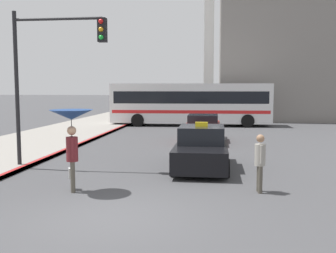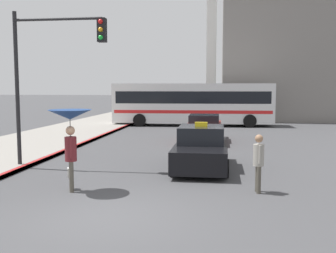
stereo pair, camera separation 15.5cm
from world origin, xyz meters
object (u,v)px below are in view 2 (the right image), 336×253
Objects in this scene: city_bus at (193,102)px; pedestrian_man at (259,159)px; taxi at (201,149)px; sedan_red at (204,129)px; pedestrian_with_umbrella at (70,124)px; traffic_light at (52,60)px.

pedestrian_man is (3.14, -19.20, -0.84)m from city_bus.
pedestrian_man is at bearing 7.18° from city_bus.
taxi is at bearing -155.29° from pedestrian_man.
pedestrian_with_umbrella is at bearing 73.41° from sedan_red.
sedan_red is 9.97m from traffic_light.
sedan_red is 1.94× the size of pedestrian_with_umbrella.
traffic_light reaches higher than pedestrian_with_umbrella.
traffic_light reaches higher than taxi.
pedestrian_with_umbrella is at bearing -7.88° from city_bus.
pedestrian_with_umbrella reaches higher than taxi.
taxi is 5.11m from pedestrian_with_umbrella.
traffic_light is at bearing 58.36° from sedan_red.
sedan_red is at bearing -88.53° from taxi.
taxi is 7.26m from sedan_red.
taxi reaches higher than sedan_red.
pedestrian_with_umbrella reaches higher than pedestrian_man.
traffic_light is at bearing -112.85° from pedestrian_man.
taxi is at bearing -66.42° from pedestrian_with_umbrella.
city_bus is 19.47m from pedestrian_man.
sedan_red is at bearing -39.50° from pedestrian_with_umbrella.
pedestrian_with_umbrella is (-1.99, -19.75, 0.10)m from city_bus.
city_bus is (-1.43, 16.14, 1.10)m from taxi.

